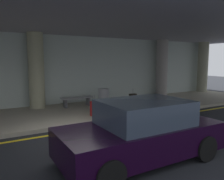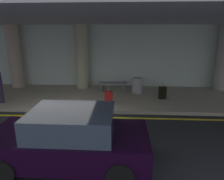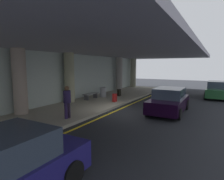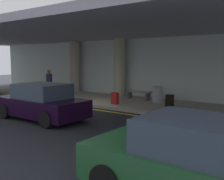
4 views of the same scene
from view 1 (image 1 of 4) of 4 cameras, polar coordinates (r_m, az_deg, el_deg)
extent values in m
plane|color=black|center=(7.61, -10.43, -11.72)|extent=(60.00, 60.00, 0.00)
cube|color=gray|center=(10.46, -16.14, -6.19)|extent=(26.00, 4.20, 0.15)
cube|color=yellow|center=(8.16, -11.87, -10.42)|extent=(26.00, 0.14, 0.01)
cylinder|color=gray|center=(11.72, -18.30, 4.55)|extent=(0.74, 0.74, 3.65)
cylinder|color=gray|center=(15.46, 12.27, 5.34)|extent=(0.74, 0.74, 3.65)
cylinder|color=gray|center=(18.38, 21.62, 5.29)|extent=(0.74, 0.74, 3.65)
cube|color=gray|center=(9.81, -16.25, 15.73)|extent=(28.00, 13.20, 0.30)
cube|color=#AEBBB3|center=(12.40, -18.93, 4.31)|extent=(26.00, 0.30, 3.80)
cube|color=black|center=(5.87, 7.11, -11.84)|extent=(4.10, 1.80, 0.70)
cube|color=#2D3847|center=(5.75, 8.02, -5.52)|extent=(2.10, 1.60, 0.60)
cylinder|color=black|center=(7.38, 11.58, -9.76)|extent=(0.64, 0.22, 0.64)
cylinder|color=black|center=(6.28, 22.15, -13.26)|extent=(0.64, 0.22, 0.64)
cylinder|color=black|center=(6.03, -8.66, -13.65)|extent=(0.64, 0.22, 0.64)
cylinder|color=black|center=(4.62, -0.50, -20.42)|extent=(0.64, 0.22, 0.64)
cube|color=maroon|center=(9.73, -4.29, -4.60)|extent=(0.36, 0.22, 0.62)
cylinder|color=slate|center=(9.65, -4.32, -1.99)|extent=(0.02, 0.02, 0.28)
cube|color=black|center=(11.88, 5.20, -2.43)|extent=(0.36, 0.22, 0.62)
cylinder|color=slate|center=(11.81, 5.23, -0.28)|extent=(0.02, 0.02, 0.28)
cube|color=slate|center=(11.77, -8.74, -1.89)|extent=(1.60, 0.50, 0.06)
cube|color=#4C4C51|center=(11.61, -11.57, -3.29)|extent=(0.10, 0.40, 0.42)
cube|color=#4C4C51|center=(12.04, -5.96, -2.79)|extent=(0.10, 0.40, 0.42)
cylinder|color=gray|center=(12.08, -2.09, -1.69)|extent=(0.56, 0.56, 0.85)
camera|label=2|loc=(4.82, 64.73, 14.30)|focal=32.51mm
camera|label=3|loc=(8.34, -106.66, 0.30)|focal=29.90mm
camera|label=4|loc=(12.62, 72.37, 2.34)|focal=43.14mm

